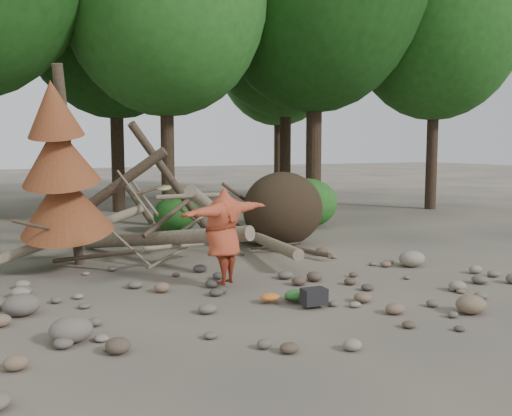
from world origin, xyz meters
name	(u,v)px	position (x,y,z in m)	size (l,w,h in m)	color
ground	(272,294)	(0.00, 0.00, 0.00)	(120.00, 120.00, 0.00)	#514C44
deadfall_pile	(264,212)	(2.02, 4.24, 0.95)	(8.55, 5.24, 3.30)	#332619
dead_conifer	(61,173)	(-3.12, 3.37, 2.11)	(2.06, 2.16, 4.35)	#4C3F30
bush_mid	(176,214)	(0.80, 7.80, 0.56)	(1.40, 1.40, 1.12)	#215C1A
bush_right	(307,203)	(5.00, 7.00, 0.80)	(2.00, 2.00, 1.60)	#2A6D22
frisbee_thrower	(223,236)	(-0.60, 0.85, 0.98)	(2.39, 1.42, 1.90)	#AB4126
backpack	(314,300)	(0.21, -1.06, 0.13)	(0.40, 0.27, 0.27)	black
cloth_green	(297,298)	(0.13, -0.66, 0.08)	(0.45, 0.38, 0.17)	#286428
cloth_orange	(270,300)	(-0.32, -0.51, 0.06)	(0.34, 0.28, 0.13)	#C76822
boulder_front_left	(71,330)	(-3.64, -1.00, 0.18)	(0.59, 0.53, 0.35)	#6C635A
boulder_front_right	(471,304)	(2.29, -2.45, 0.15)	(0.50, 0.45, 0.30)	#7C674D
boulder_mid_right	(412,259)	(3.88, 0.72, 0.18)	(0.59, 0.53, 0.35)	gray
boulder_mid_left	(22,305)	(-4.15, 0.62, 0.17)	(0.58, 0.52, 0.35)	#645B54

